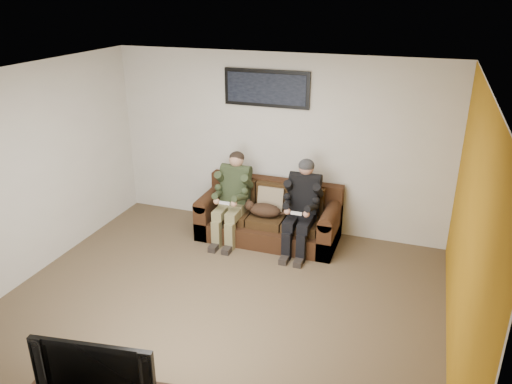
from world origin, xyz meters
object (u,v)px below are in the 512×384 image
at_px(sofa, 270,217).
at_px(person_left, 233,193).
at_px(framed_poster, 266,88).
at_px(television, 100,365).
at_px(person_right, 302,202).
at_px(cat, 263,210).

relative_size(sofa, person_left, 1.59).
height_order(sofa, framed_poster, framed_poster).
xyz_separation_m(sofa, person_left, (-0.51, -0.17, 0.39)).
relative_size(framed_poster, television, 1.26).
xyz_separation_m(person_right, television, (-0.70, -3.61, -0.01)).
bearing_deg(framed_poster, cat, -74.74).
bearing_deg(cat, framed_poster, 105.26).
bearing_deg(person_right, person_left, -179.98).
height_order(sofa, person_left, person_left).
bearing_deg(cat, television, -92.29).
bearing_deg(sofa, person_left, -162.04).
xyz_separation_m(person_left, framed_poster, (0.31, 0.56, 1.40)).
distance_m(sofa, person_right, 0.66).
distance_m(person_right, framed_poster, 1.67).
bearing_deg(person_left, framed_poster, 60.96).
height_order(person_right, cat, person_right).
bearing_deg(person_right, framed_poster, 141.78).
bearing_deg(television, sofa, 78.63).
xyz_separation_m(person_left, television, (0.32, -3.61, -0.01)).
relative_size(person_left, television, 1.27).
bearing_deg(television, person_left, 86.60).
xyz_separation_m(sofa, framed_poster, (-0.20, 0.39, 1.79)).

